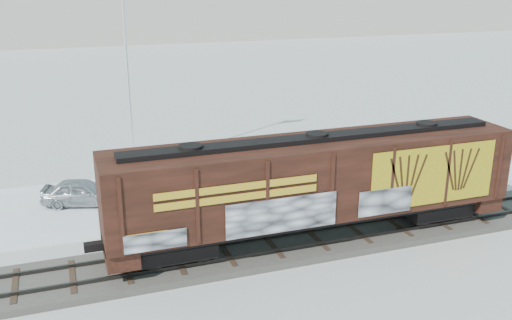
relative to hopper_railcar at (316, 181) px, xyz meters
name	(u,v)px	position (x,y,z in m)	size (l,w,h in m)	color
ground	(226,258)	(-3.92, 0.01, -2.89)	(500.00, 500.00, 0.00)	white
rail_track	(226,255)	(-3.92, 0.01, -2.74)	(50.00, 3.40, 0.43)	#59544C
parking_strip	(186,194)	(-3.92, 7.51, -2.87)	(40.00, 8.00, 0.03)	white
hopper_railcar	(316,181)	(0.00, 0.00, 0.00)	(17.41, 3.06, 4.41)	black
flagpole	(130,84)	(-5.75, 12.81, 2.17)	(2.30, 0.90, 13.32)	silver
car_silver	(82,192)	(-9.09, 7.81, -2.19)	(1.58, 3.92, 1.34)	#AEB0B5
car_white	(274,174)	(0.80, 6.75, -2.04)	(1.74, 4.98, 1.64)	silver
car_dark	(311,164)	(3.56, 8.03, -2.20)	(1.85, 4.55, 1.32)	black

